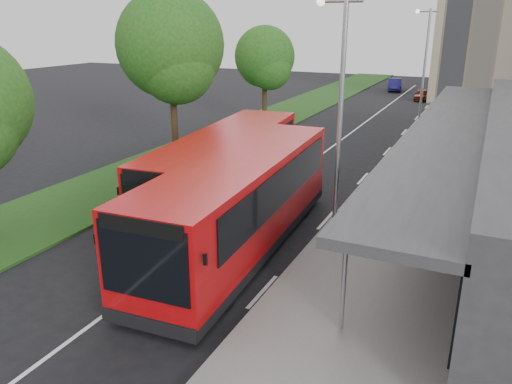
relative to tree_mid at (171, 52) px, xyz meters
The scene contains 15 objects.
ground 12.85m from the tree_mid, 52.23° to the right, with size 120.00×120.00×0.00m, color black.
pavement 17.95m from the tree_mid, 40.07° to the left, with size 5.00×80.00×0.15m, color slate.
grass_verge 12.38m from the tree_mid, 89.93° to the left, with size 5.00×80.00×0.10m, color #194014.
lane_centre_line 10.88m from the tree_mid, 40.30° to the left, with size 0.12×70.00×0.01m, color silver.
kerb_dashes 15.47m from the tree_mid, 43.97° to the left, with size 0.12×56.00×0.01m.
tree_mid is the anchor object (origin of this frame).
tree_far 12.06m from the tree_mid, 90.00° to the left, with size 4.45×4.45×7.12m.
lamp_post_near 13.22m from the tree_mid, 32.36° to the right, with size 1.44×0.28×8.00m.
lamp_post_far 17.11m from the tree_mid, 49.32° to the left, with size 1.44×0.28×8.00m.
bus_main 12.81m from the tree_mid, 45.85° to the right, with size 3.51×11.48×3.21m.
bus_second 9.32m from the tree_mid, 41.72° to the right, with size 3.95×11.38×3.16m.
litter_bin 13.91m from the tree_mid, ahead, with size 0.49×0.49×0.88m, color #3B2218.
bollard 15.22m from the tree_mid, 35.88° to the left, with size 0.14×0.14×0.87m, color gold.
car_near 30.69m from the tree_mid, 72.15° to the left, with size 1.27×3.15×1.07m, color #5E190D.
car_far 35.66m from the tree_mid, 80.92° to the left, with size 1.38×3.96×1.31m, color navy.
Camera 1 is at (8.51, -13.53, 7.40)m, focal length 35.00 mm.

